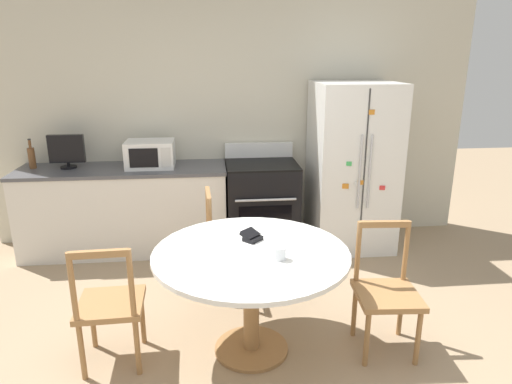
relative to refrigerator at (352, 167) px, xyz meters
name	(u,v)px	position (x,y,z in m)	size (l,w,h in m)	color
back_wall	(233,122)	(-1.22, 0.45, 0.43)	(5.20, 0.10, 2.60)	beige
kitchen_counter	(126,209)	(-2.38, 0.09, -0.42)	(2.11, 0.64, 0.90)	silver
refrigerator	(352,167)	(0.00, 0.00, 0.00)	(0.83, 0.79, 1.74)	white
oven_range	(262,204)	(-0.95, 0.06, -0.40)	(0.74, 0.68, 1.08)	black
microwave	(150,154)	(-2.09, 0.10, 0.16)	(0.48, 0.37, 0.27)	white
countertop_tv	(67,150)	(-2.92, 0.13, 0.21)	(0.35, 0.16, 0.34)	black
counter_bottle	(32,157)	(-3.28, 0.17, 0.14)	(0.07, 0.07, 0.30)	brown
dining_table	(251,269)	(-1.24, -1.77, -0.24)	(1.31, 1.31, 0.76)	white
dining_chair_far	(228,242)	(-1.35, -0.84, -0.44)	(0.44, 0.44, 0.90)	#9E7042
dining_chair_right	(386,292)	(-0.30, -1.83, -0.44)	(0.45, 0.45, 0.90)	#9E7042
dining_chair_left	(110,306)	(-2.17, -1.81, -0.44)	(0.44, 0.44, 0.90)	#9E7042
candle_glass	(279,254)	(-1.07, -1.91, -0.07)	(0.08, 0.08, 0.08)	silver
wallet	(251,236)	(-1.22, -1.58, -0.08)	(0.17, 0.17, 0.07)	black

